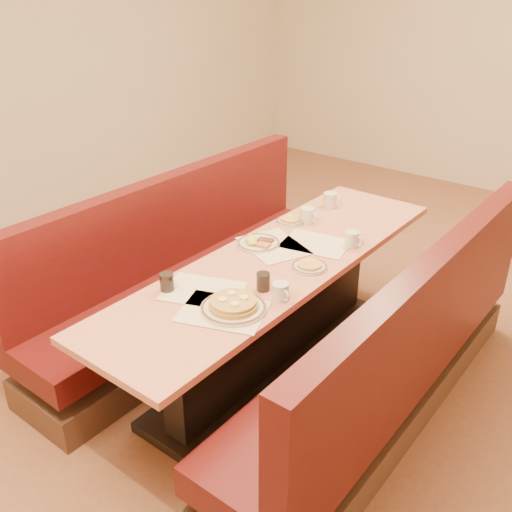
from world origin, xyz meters
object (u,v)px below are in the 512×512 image
Objects in this scene: booth_left at (189,280)px; soda_tumbler_mid at (263,282)px; coffee_mug_a at (281,292)px; coffee_mug_c at (353,239)px; diner_table at (277,315)px; booth_right at (390,364)px; coffee_mug_b at (308,215)px; soda_tumbler_near at (167,282)px; eggs_plate at (258,243)px; pancake_plate at (233,306)px; coffee_mug_d at (331,200)px.

booth_left is 1.03m from soda_tumbler_mid.
coffee_mug_c is at bearing 113.62° from coffee_mug_a.
diner_table is at bearing -115.87° from coffee_mug_c.
coffee_mug_b is (-0.89, 0.53, 0.44)m from booth_right.
soda_tumbler_mid reaches higher than coffee_mug_a.
soda_tumbler_near reaches higher than soda_tumbler_mid.
soda_tumbler_near is at bearing -128.80° from coffee_mug_a.
eggs_plate is 0.46m from coffee_mug_b.
soda_tumbler_mid is at bearing -66.57° from diner_table.
coffee_mug_b reaches higher than eggs_plate.
coffee_mug_b is (-0.31, 1.10, 0.03)m from pancake_plate.
eggs_plate is 0.56m from coffee_mug_c.
soda_tumbler_near is (-0.48, -1.04, 0.00)m from coffee_mug_c.
booth_right is 0.73m from coffee_mug_a.
soda_tumbler_near is at bearing -170.46° from pancake_plate.
diner_table is 9.87× the size of eggs_plate.
booth_left is 1.14m from coffee_mug_c.
pancake_plate is at bearing -32.97° from booth_left.
soda_tumbler_near reaches higher than coffee_mug_a.
pancake_plate is at bearing 9.54° from soda_tumbler_near.
pancake_plate is at bearing -75.29° from diner_table.
coffee_mug_c is 0.93× the size of coffee_mug_d.
coffee_mug_c reaches higher than eggs_plate.
booth_left is 1.13m from pancake_plate.
coffee_mug_c is at bearing 22.22° from booth_left.
coffee_mug_b is at bearing 86.15° from soda_tumbler_near.
pancake_plate is 1.26× the size of eggs_plate.
booth_left is (-0.73, 0.00, -0.01)m from diner_table.
coffee_mug_b is 0.91m from soda_tumbler_mid.
booth_left is 25.14× the size of soda_tumbler_near.
coffee_mug_d is (-0.45, 1.20, 0.01)m from coffee_mug_a.
coffee_mug_c is at bearing 81.87° from soda_tumbler_mid.
coffee_mug_d reaches higher than diner_table.
soda_tumbler_near reaches higher than pancake_plate.
coffee_mug_d is at bearing 88.36° from eggs_plate.
pancake_plate is at bearing -96.82° from coffee_mug_a.
coffee_mug_d is (-0.02, 0.32, 0.00)m from coffee_mug_b.
soda_tumbler_mid is (-0.59, -0.33, 0.44)m from booth_right.
coffee_mug_a is at bearing -60.34° from coffee_mug_b.
coffee_mug_a is (1.00, -0.35, 0.44)m from booth_left.
coffee_mug_c is (-0.02, 0.75, 0.00)m from coffee_mug_a.
booth_right is 1.32m from coffee_mug_d.
diner_table is 21.59× the size of coffee_mug_a.
booth_right reaches higher than soda_tumbler_near.
coffee_mug_b is 0.42m from coffee_mug_c.
soda_tumbler_mid reaches higher than coffee_mug_c.
coffee_mug_a is 0.88× the size of coffee_mug_d.
diner_table is 26.01× the size of soda_tumbler_mid.
coffee_mug_b is (0.58, 0.53, 0.44)m from booth_left.
booth_right reaches higher than pancake_plate.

